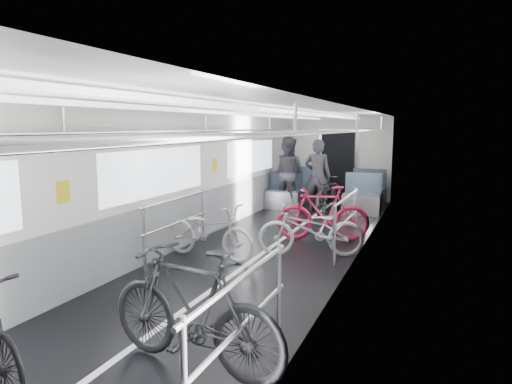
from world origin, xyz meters
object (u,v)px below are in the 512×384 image
(bike_right_far, at_px, (323,213))
(person_standing, at_px, (318,176))
(person_seated, at_px, (287,173))
(bike_right_near, at_px, (193,308))
(bike_right_mid, at_px, (311,229))
(bike_aisle, at_px, (330,193))
(bike_left_far, at_px, (209,231))

(bike_right_far, height_order, person_standing, person_standing)
(person_seated, bearing_deg, bike_right_near, 108.80)
(bike_right_mid, relative_size, person_seated, 0.93)
(bike_right_near, bearing_deg, bike_aisle, -167.54)
(person_seated, bearing_deg, bike_right_far, 126.18)
(bike_right_mid, bearing_deg, person_seated, -175.99)
(bike_right_near, distance_m, person_seated, 8.05)
(bike_aisle, bearing_deg, bike_right_mid, -76.95)
(bike_left_far, distance_m, person_seated, 4.79)
(person_seated, bearing_deg, bike_aisle, 176.12)
(bike_right_far, xyz_separation_m, bike_aisle, (-0.47, 2.71, -0.02))
(bike_aisle, relative_size, person_seated, 1.01)
(bike_left_far, bearing_deg, bike_right_far, -29.70)
(bike_right_mid, xyz_separation_m, bike_right_far, (-0.06, 1.11, 0.06))
(person_standing, relative_size, person_seated, 0.98)
(bike_aisle, bearing_deg, bike_right_far, -75.07)
(bike_left_far, bearing_deg, person_standing, 0.30)
(bike_right_near, bearing_deg, person_seated, -159.23)
(bike_right_far, bearing_deg, bike_left_far, -55.15)
(bike_right_near, xyz_separation_m, bike_right_mid, (0.05, 3.83, -0.10))
(bike_left_far, distance_m, bike_right_far, 2.34)
(person_seated, bearing_deg, person_standing, 172.25)
(bike_left_far, relative_size, person_standing, 0.94)
(bike_right_mid, xyz_separation_m, bike_aisle, (-0.53, 3.81, 0.04))
(bike_aisle, bearing_deg, bike_left_far, -97.02)
(bike_left_far, relative_size, bike_aisle, 0.91)
(bike_left_far, distance_m, bike_aisle, 4.64)
(bike_left_far, bearing_deg, bike_right_mid, -55.74)
(bike_right_near, bearing_deg, bike_right_far, -170.96)
(bike_right_mid, distance_m, bike_right_far, 1.11)
(bike_right_far, relative_size, person_standing, 0.94)
(bike_right_near, xyz_separation_m, person_standing, (-0.81, 7.64, 0.35))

